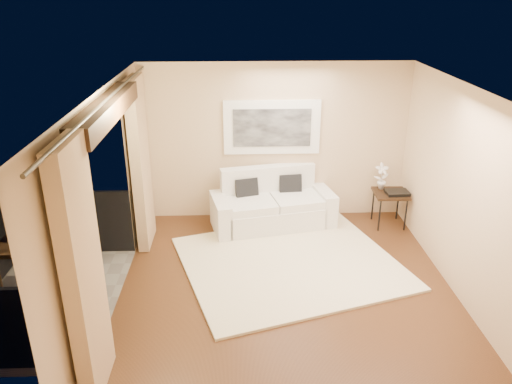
{
  "coord_description": "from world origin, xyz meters",
  "views": [
    {
      "loc": [
        -0.64,
        -5.64,
        3.85
      ],
      "look_at": [
        -0.38,
        1.04,
        1.05
      ],
      "focal_mm": 35.0,
      "sensor_mm": 36.0,
      "label": 1
    }
  ],
  "objects_px": {
    "side_table": "(390,196)",
    "balcony_chair_far": "(42,229)",
    "bistro_table": "(28,247)",
    "ice_bucket": "(19,232)",
    "sofa": "(272,206)",
    "orchid": "(382,176)",
    "balcony_chair_near": "(58,298)"
  },
  "relations": [
    {
      "from": "side_table",
      "to": "balcony_chair_far",
      "type": "distance_m",
      "value": 5.51
    },
    {
      "from": "bistro_table",
      "to": "ice_bucket",
      "type": "height_order",
      "value": "ice_bucket"
    },
    {
      "from": "sofa",
      "to": "orchid",
      "type": "height_order",
      "value": "orchid"
    },
    {
      "from": "balcony_chair_far",
      "to": "ice_bucket",
      "type": "distance_m",
      "value": 0.87
    },
    {
      "from": "sofa",
      "to": "balcony_chair_near",
      "type": "xyz_separation_m",
      "value": [
        -2.62,
        -2.91,
        0.22
      ]
    },
    {
      "from": "balcony_chair_near",
      "to": "sofa",
      "type": "bearing_deg",
      "value": 33.52
    },
    {
      "from": "balcony_chair_near",
      "to": "ice_bucket",
      "type": "relative_size",
      "value": 4.87
    },
    {
      "from": "sofa",
      "to": "ice_bucket",
      "type": "distance_m",
      "value": 3.95
    },
    {
      "from": "side_table",
      "to": "balcony_chair_far",
      "type": "height_order",
      "value": "balcony_chair_far"
    },
    {
      "from": "orchid",
      "to": "balcony_chair_near",
      "type": "xyz_separation_m",
      "value": [
        -4.49,
        -2.99,
        -0.26
      ]
    },
    {
      "from": "ice_bucket",
      "to": "balcony_chair_far",
      "type": "bearing_deg",
      "value": 92.78
    },
    {
      "from": "orchid",
      "to": "bistro_table",
      "type": "distance_m",
      "value": 5.54
    },
    {
      "from": "bistro_table",
      "to": "balcony_chair_far",
      "type": "relative_size",
      "value": 0.83
    },
    {
      "from": "orchid",
      "to": "bistro_table",
      "type": "relative_size",
      "value": 0.54
    },
    {
      "from": "sofa",
      "to": "side_table",
      "type": "xyz_separation_m",
      "value": [
        2.0,
        -0.09,
        0.2
      ]
    },
    {
      "from": "bistro_table",
      "to": "balcony_chair_near",
      "type": "relative_size",
      "value": 0.86
    },
    {
      "from": "side_table",
      "to": "bistro_table",
      "type": "xyz_separation_m",
      "value": [
        -5.25,
        -1.95,
        0.21
      ]
    },
    {
      "from": "sofa",
      "to": "bistro_table",
      "type": "height_order",
      "value": "sofa"
    },
    {
      "from": "side_table",
      "to": "orchid",
      "type": "xyz_separation_m",
      "value": [
        -0.13,
        0.17,
        0.29
      ]
    },
    {
      "from": "side_table",
      "to": "balcony_chair_near",
      "type": "height_order",
      "value": "balcony_chair_near"
    },
    {
      "from": "orchid",
      "to": "balcony_chair_far",
      "type": "relative_size",
      "value": 0.45
    },
    {
      "from": "balcony_chair_far",
      "to": "orchid",
      "type": "bearing_deg",
      "value": -158.34
    },
    {
      "from": "orchid",
      "to": "ice_bucket",
      "type": "relative_size",
      "value": 2.27
    },
    {
      "from": "side_table",
      "to": "sofa",
      "type": "bearing_deg",
      "value": 177.39
    },
    {
      "from": "side_table",
      "to": "ice_bucket",
      "type": "bearing_deg",
      "value": -160.52
    },
    {
      "from": "ice_bucket",
      "to": "balcony_chair_near",
      "type": "bearing_deg",
      "value": -51.29
    },
    {
      "from": "sofa",
      "to": "ice_bucket",
      "type": "relative_size",
      "value": 10.79
    },
    {
      "from": "sofa",
      "to": "balcony_chair_far",
      "type": "xyz_separation_m",
      "value": [
        -3.4,
        -1.19,
        0.24
      ]
    },
    {
      "from": "sofa",
      "to": "ice_bucket",
      "type": "xyz_separation_m",
      "value": [
        -3.36,
        -1.99,
        0.59
      ]
    },
    {
      "from": "sofa",
      "to": "orchid",
      "type": "distance_m",
      "value": 1.94
    },
    {
      "from": "sofa",
      "to": "balcony_chair_far",
      "type": "height_order",
      "value": "balcony_chair_far"
    },
    {
      "from": "orchid",
      "to": "bistro_table",
      "type": "xyz_separation_m",
      "value": [
        -5.12,
        -2.12,
        -0.07
      ]
    }
  ]
}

